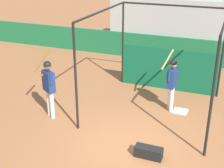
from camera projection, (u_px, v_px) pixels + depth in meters
name	position (u px, v px, depth m)	size (l,w,h in m)	color
ground_plane	(129.00, 145.00, 8.32)	(60.00, 60.00, 0.00)	#935B38
outfield_wall	(180.00, 50.00, 14.36)	(24.00, 0.12, 1.18)	#196038
bleacher_section	(188.00, 25.00, 15.45)	(7.05, 3.20, 2.86)	#9E9E99
batting_cage	(165.00, 60.00, 10.69)	(3.66, 3.85, 3.13)	black
home_plate	(181.00, 111.00, 10.10)	(0.44, 0.44, 0.02)	white
player_batter	(172.00, 80.00, 9.83)	(0.52, 0.96, 1.86)	silver
player_waiting	(49.00, 83.00, 9.36)	(0.81, 0.59, 2.13)	silver
equipment_bag	(149.00, 152.00, 7.80)	(0.70, 0.28, 0.28)	black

